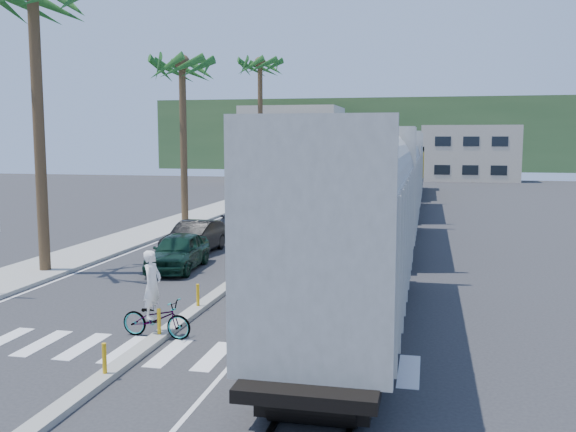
# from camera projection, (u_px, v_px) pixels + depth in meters

# --- Properties ---
(ground) EXTENTS (140.00, 140.00, 0.00)m
(ground) POSITION_uv_depth(u_px,v_px,m) (174.00, 329.00, 18.37)
(ground) COLOR #28282B
(ground) RESTS_ON ground
(sidewalk) EXTENTS (3.00, 90.00, 0.15)m
(sidewalk) POSITION_uv_depth(u_px,v_px,m) (198.00, 216.00, 44.41)
(sidewalk) COLOR gray
(sidewalk) RESTS_ON ground
(rails) EXTENTS (1.56, 100.00, 0.06)m
(rails) POSITION_uv_depth(u_px,v_px,m) (398.00, 216.00, 44.44)
(rails) COLOR black
(rails) RESTS_ON ground
(median) EXTENTS (0.45, 60.00, 0.85)m
(median) POSITION_uv_depth(u_px,v_px,m) (305.00, 229.00, 37.71)
(median) COLOR gray
(median) RESTS_ON ground
(crosswalk) EXTENTS (14.00, 2.20, 0.01)m
(crosswalk) POSITION_uv_depth(u_px,v_px,m) (143.00, 351.00, 16.43)
(crosswalk) COLOR silver
(crosswalk) RESTS_ON ground
(lane_markings) EXTENTS (9.42, 90.00, 0.01)m
(lane_markings) POSITION_uv_depth(u_px,v_px,m) (288.00, 219.00, 43.06)
(lane_markings) COLOR silver
(lane_markings) RESTS_ON ground
(freight_train) EXTENTS (3.00, 60.94, 5.85)m
(freight_train) POSITION_uv_depth(u_px,v_px,m) (393.00, 181.00, 37.64)
(freight_train) COLOR #A2A195
(freight_train) RESTS_ON ground
(palm_trees) EXTENTS (3.50, 37.20, 13.75)m
(palm_trees) POSITION_uv_depth(u_px,v_px,m) (189.00, 53.00, 40.79)
(palm_trees) COLOR brown
(palm_trees) RESTS_ON ground
(buildings) EXTENTS (38.00, 27.00, 10.00)m
(buildings) POSITION_uv_depth(u_px,v_px,m) (330.00, 146.00, 88.67)
(buildings) COLOR #BDAC96
(buildings) RESTS_ON ground
(hillside) EXTENTS (80.00, 20.00, 12.00)m
(hillside) POSITION_uv_depth(u_px,v_px,m) (390.00, 135.00, 114.59)
(hillside) COLOR #385628
(hillside) RESTS_ON ground
(car_lead) EXTENTS (2.41, 4.71, 1.52)m
(car_lead) POSITION_uv_depth(u_px,v_px,m) (178.00, 251.00, 26.53)
(car_lead) COLOR black
(car_lead) RESTS_ON ground
(car_second) EXTENTS (2.26, 4.86, 1.53)m
(car_second) POSITION_uv_depth(u_px,v_px,m) (195.00, 237.00, 30.23)
(car_second) COLOR black
(car_second) RESTS_ON ground
(car_third) EXTENTS (2.51, 5.16, 1.44)m
(car_third) POSITION_uv_depth(u_px,v_px,m) (240.00, 220.00, 36.90)
(car_third) COLOR black
(car_third) RESTS_ON ground
(car_rear) EXTENTS (2.94, 5.07, 1.31)m
(car_rear) POSITION_uv_depth(u_px,v_px,m) (267.00, 211.00, 42.13)
(car_rear) COLOR #939597
(car_rear) RESTS_ON ground
(cyclist) EXTENTS (1.04, 2.15, 2.41)m
(cyclist) POSITION_uv_depth(u_px,v_px,m) (155.00, 310.00, 17.47)
(cyclist) COLOR #9EA0A5
(cyclist) RESTS_ON ground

